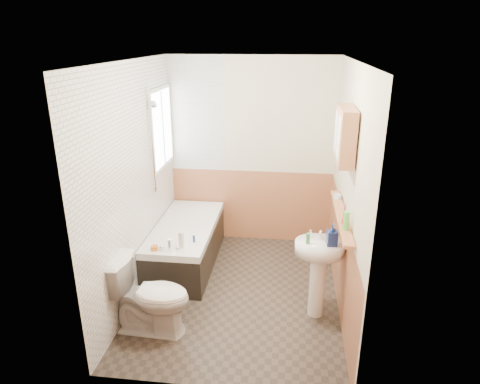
% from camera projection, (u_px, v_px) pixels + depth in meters
% --- Properties ---
extents(floor, '(2.80, 2.80, 0.00)m').
position_uv_depth(floor, '(238.00, 292.00, 4.82)').
color(floor, '#2D2620').
rests_on(floor, ground).
extents(ceiling, '(2.80, 2.80, 0.00)m').
position_uv_depth(ceiling, '(238.00, 61.00, 3.95)').
color(ceiling, white).
rests_on(ceiling, ground).
extents(wall_back, '(2.20, 0.02, 2.50)m').
position_uv_depth(wall_back, '(251.00, 153.00, 5.70)').
color(wall_back, beige).
rests_on(wall_back, ground).
extents(wall_front, '(2.20, 0.02, 2.50)m').
position_uv_depth(wall_front, '(214.00, 253.00, 3.07)').
color(wall_front, beige).
rests_on(wall_front, ground).
extents(wall_left, '(0.02, 2.80, 2.50)m').
position_uv_depth(wall_left, '(134.00, 184.00, 4.51)').
color(wall_left, beige).
rests_on(wall_left, ground).
extents(wall_right, '(0.02, 2.80, 2.50)m').
position_uv_depth(wall_right, '(349.00, 192.00, 4.26)').
color(wall_right, beige).
rests_on(wall_right, ground).
extents(wainscot_right, '(0.01, 2.80, 1.00)m').
position_uv_depth(wainscot_right, '(340.00, 259.00, 4.52)').
color(wainscot_right, '#B16F48').
rests_on(wainscot_right, wall_right).
extents(wainscot_front, '(2.20, 0.01, 1.00)m').
position_uv_depth(wainscot_front, '(216.00, 337.00, 3.35)').
color(wainscot_front, '#B16F48').
rests_on(wainscot_front, wall_front).
extents(wainscot_back, '(2.20, 0.01, 1.00)m').
position_uv_depth(wainscot_back, '(251.00, 205.00, 5.94)').
color(wainscot_back, '#B16F48').
rests_on(wainscot_back, wall_back).
extents(tile_cladding_left, '(0.01, 2.80, 2.50)m').
position_uv_depth(tile_cladding_left, '(136.00, 184.00, 4.51)').
color(tile_cladding_left, white).
rests_on(tile_cladding_left, wall_left).
extents(tile_return_back, '(0.75, 0.01, 1.50)m').
position_uv_depth(tile_return_back, '(196.00, 114.00, 5.59)').
color(tile_return_back, white).
rests_on(tile_return_back, wall_back).
extents(window, '(0.03, 0.79, 0.99)m').
position_uv_depth(window, '(162.00, 128.00, 5.25)').
color(window, white).
rests_on(window, wall_left).
extents(bathtub, '(0.70, 1.58, 0.68)m').
position_uv_depth(bathtub, '(186.00, 243.00, 5.33)').
color(bathtub, black).
rests_on(bathtub, floor).
extents(shower_riser, '(0.11, 0.08, 1.23)m').
position_uv_depth(shower_riser, '(152.00, 132.00, 4.81)').
color(shower_riser, silver).
rests_on(shower_riser, wall_left).
extents(toilet, '(0.80, 0.48, 0.76)m').
position_uv_depth(toilet, '(150.00, 296.00, 4.08)').
color(toilet, white).
rests_on(toilet, floor).
extents(sink, '(0.49, 0.39, 0.94)m').
position_uv_depth(sink, '(318.00, 263.00, 4.24)').
color(sink, white).
rests_on(sink, floor).
extents(pine_shelf, '(0.10, 1.37, 0.03)m').
position_uv_depth(pine_shelf, '(341.00, 216.00, 4.20)').
color(pine_shelf, '#B16F48').
rests_on(pine_shelf, wall_right).
extents(medicine_cabinet, '(0.14, 0.57, 0.51)m').
position_uv_depth(medicine_cabinet, '(345.00, 135.00, 3.95)').
color(medicine_cabinet, '#B16F48').
rests_on(medicine_cabinet, wall_right).
extents(foam_can, '(0.06, 0.06, 0.18)m').
position_uv_depth(foam_can, '(346.00, 221.00, 3.83)').
color(foam_can, '#59C647').
rests_on(foam_can, pine_shelf).
extents(green_bottle, '(0.04, 0.04, 0.22)m').
position_uv_depth(green_bottle, '(345.00, 213.00, 3.96)').
color(green_bottle, maroon).
rests_on(green_bottle, pine_shelf).
extents(black_jar, '(0.08, 0.08, 0.05)m').
position_uv_depth(black_jar, '(338.00, 197.00, 4.58)').
color(black_jar, silver).
rests_on(black_jar, pine_shelf).
extents(soap_bottle, '(0.12, 0.23, 0.10)m').
position_uv_depth(soap_bottle, '(332.00, 240.00, 4.08)').
color(soap_bottle, navy).
rests_on(soap_bottle, sink).
extents(clear_bottle, '(0.04, 0.04, 0.11)m').
position_uv_depth(clear_bottle, '(308.00, 239.00, 4.11)').
color(clear_bottle, '#388447').
rests_on(clear_bottle, sink).
extents(blue_gel, '(0.06, 0.04, 0.19)m').
position_uv_depth(blue_gel, '(181.00, 240.00, 4.64)').
color(blue_gel, silver).
rests_on(blue_gel, bathtub).
extents(cream_jar, '(0.08, 0.08, 0.05)m').
position_uv_depth(cream_jar, '(154.00, 248.00, 4.62)').
color(cream_jar, orange).
rests_on(cream_jar, bathtub).
extents(orange_bottle, '(0.03, 0.03, 0.08)m').
position_uv_depth(orange_bottle, '(194.00, 239.00, 4.79)').
color(orange_bottle, navy).
rests_on(orange_bottle, bathtub).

